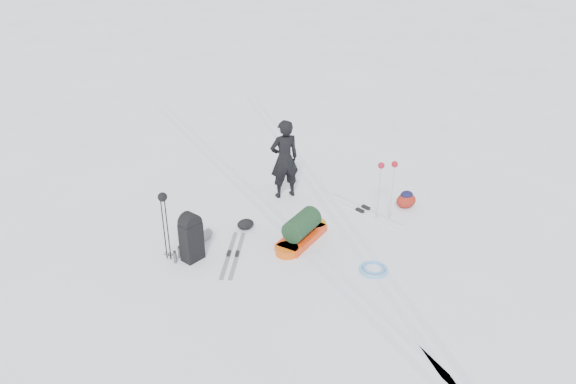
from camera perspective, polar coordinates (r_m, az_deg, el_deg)
name	(u,v)px	position (r m, az deg, el deg)	size (l,w,h in m)	color
ground	(294,237)	(11.02, 0.63, -4.60)	(200.00, 200.00, 0.00)	white
snow_hill_backdrop	(389,261)	(136.36, 10.24, -6.95)	(359.50, 192.00, 162.45)	white
ski_tracks	(304,211)	(11.93, 1.60, -1.97)	(3.38, 17.97, 0.01)	silver
skier	(284,159)	(12.20, -0.37, 3.37)	(0.65, 0.43, 1.79)	black
pulk_sled	(302,231)	(10.80, 1.40, -3.96)	(1.49, 1.23, 0.58)	red
expedition_rucksack	(193,236)	(10.35, -9.66, -4.47)	(0.79, 0.95, 0.95)	black
ski_poles_black	(163,205)	(10.05, -12.55, -1.33)	(0.17, 0.17, 1.36)	black
ski_poles_silver	(387,172)	(11.34, 10.07, 2.06)	(0.41, 0.19, 1.29)	silver
touring_skis_grey	(233,254)	(10.53, -5.61, -6.33)	(0.95, 1.51, 0.06)	gray
touring_skis_white	(363,210)	(12.06, 7.61, -1.83)	(0.91, 1.93, 0.07)	silver
rope_coil	(374,269)	(10.17, 8.68, -7.73)	(0.62, 0.62, 0.06)	#5AABDC
small_daypack	(406,200)	(12.28, 11.92, -0.75)	(0.48, 0.38, 0.38)	maroon
thermos_pair	(177,255)	(10.48, -11.19, -6.26)	(0.19, 0.22, 0.25)	#595C61
stuff_sack	(245,224)	(11.28, -4.34, -3.29)	(0.42, 0.38, 0.21)	black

